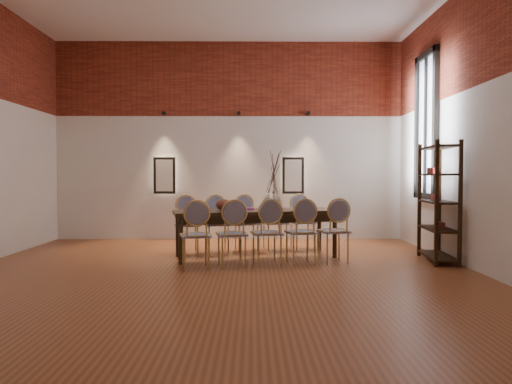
{
  "coord_description": "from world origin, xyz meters",
  "views": [
    {
      "loc": [
        0.47,
        -5.79,
        1.29
      ],
      "look_at": [
        0.53,
        1.01,
        1.05
      ],
      "focal_mm": 32.0,
      "sensor_mm": 36.0,
      "label": 1
    }
  ],
  "objects_px": {
    "chair_near_c": "(267,233)",
    "chair_far_e": "(303,222)",
    "chair_far_b": "(217,224)",
    "dining_table": "(256,234)",
    "chair_far_d": "(275,223)",
    "chair_far_a": "(187,225)",
    "chair_near_e": "(333,231)",
    "chair_near_b": "(232,234)",
    "chair_far_c": "(247,223)",
    "chair_near_d": "(301,232)",
    "shelving_rack": "(438,202)",
    "vase": "(274,200)",
    "bowl": "(224,205)",
    "book": "(245,209)",
    "chair_near_a": "(195,235)"
  },
  "relations": [
    {
      "from": "chair_far_e",
      "to": "shelving_rack",
      "type": "distance_m",
      "value": 2.33
    },
    {
      "from": "chair_far_e",
      "to": "vase",
      "type": "xyz_separation_m",
      "value": [
        -0.56,
        -0.84,
        0.43
      ]
    },
    {
      "from": "vase",
      "to": "bowl",
      "type": "distance_m",
      "value": 0.82
    },
    {
      "from": "chair_near_b",
      "to": "chair_near_c",
      "type": "xyz_separation_m",
      "value": [
        0.5,
        0.11,
        0.0
      ]
    },
    {
      "from": "chair_far_b",
      "to": "book",
      "type": "height_order",
      "value": "chair_far_b"
    },
    {
      "from": "chair_far_d",
      "to": "bowl",
      "type": "xyz_separation_m",
      "value": [
        -0.84,
        -0.95,
        0.37
      ]
    },
    {
      "from": "chair_near_e",
      "to": "chair_far_b",
      "type": "distance_m",
      "value": 2.07
    },
    {
      "from": "chair_near_e",
      "to": "vase",
      "type": "relative_size",
      "value": 3.13
    },
    {
      "from": "vase",
      "to": "chair_near_d",
      "type": "bearing_deg",
      "value": -59.56
    },
    {
      "from": "chair_near_a",
      "to": "chair_far_c",
      "type": "distance_m",
      "value": 1.72
    },
    {
      "from": "chair_near_a",
      "to": "chair_far_d",
      "type": "relative_size",
      "value": 1.0
    },
    {
      "from": "chair_far_b",
      "to": "book",
      "type": "distance_m",
      "value": 0.75
    },
    {
      "from": "chair_near_c",
      "to": "chair_far_a",
      "type": "bearing_deg",
      "value": 126.53
    },
    {
      "from": "chair_near_e",
      "to": "bowl",
      "type": "relative_size",
      "value": 3.92
    },
    {
      "from": "dining_table",
      "to": "book",
      "type": "bearing_deg",
      "value": 146.92
    },
    {
      "from": "chair_near_c",
      "to": "chair_far_e",
      "type": "height_order",
      "value": "same"
    },
    {
      "from": "chair_far_b",
      "to": "dining_table",
      "type": "bearing_deg",
      "value": 126.53
    },
    {
      "from": "bowl",
      "to": "chair_far_c",
      "type": "bearing_deg",
      "value": 67.84
    },
    {
      "from": "chair_near_c",
      "to": "chair_far_c",
      "type": "distance_m",
      "value": 1.38
    },
    {
      "from": "chair_near_e",
      "to": "chair_far_e",
      "type": "bearing_deg",
      "value": 90.0
    },
    {
      "from": "chair_near_e",
      "to": "dining_table",
      "type": "bearing_deg",
      "value": 145.99
    },
    {
      "from": "chair_near_e",
      "to": "bowl",
      "type": "height_order",
      "value": "chair_near_e"
    },
    {
      "from": "chair_far_c",
      "to": "chair_near_d",
      "type": "bearing_deg",
      "value": 110.33
    },
    {
      "from": "chair_far_d",
      "to": "book",
      "type": "relative_size",
      "value": 3.62
    },
    {
      "from": "vase",
      "to": "shelving_rack",
      "type": "xyz_separation_m",
      "value": [
        2.47,
        -0.43,
        0.0
      ]
    },
    {
      "from": "chair_near_e",
      "to": "vase",
      "type": "bearing_deg",
      "value": 136.59
    },
    {
      "from": "chair_near_e",
      "to": "chair_far_e",
      "type": "height_order",
      "value": "same"
    },
    {
      "from": "chair_near_a",
      "to": "book",
      "type": "height_order",
      "value": "chair_near_a"
    },
    {
      "from": "chair_near_c",
      "to": "vase",
      "type": "bearing_deg",
      "value": 66.99
    },
    {
      "from": "bowl",
      "to": "chair_near_e",
      "type": "bearing_deg",
      "value": -9.65
    },
    {
      "from": "chair_far_a",
      "to": "chair_far_d",
      "type": "relative_size",
      "value": 1.0
    },
    {
      "from": "chair_near_d",
      "to": "vase",
      "type": "bearing_deg",
      "value": 107.54
    },
    {
      "from": "chair_near_c",
      "to": "chair_near_d",
      "type": "height_order",
      "value": "same"
    },
    {
      "from": "chair_far_d",
      "to": "bowl",
      "type": "bearing_deg",
      "value": 35.68
    },
    {
      "from": "shelving_rack",
      "to": "chair_near_d",
      "type": "bearing_deg",
      "value": -168.5
    },
    {
      "from": "chair_near_b",
      "to": "shelving_rack",
      "type": "bearing_deg",
      "value": -5.09
    },
    {
      "from": "chair_near_b",
      "to": "book",
      "type": "xyz_separation_m",
      "value": [
        0.17,
        0.85,
        0.3
      ]
    },
    {
      "from": "chair_near_e",
      "to": "chair_near_b",
      "type": "bearing_deg",
      "value": 180.0
    },
    {
      "from": "chair_far_d",
      "to": "vase",
      "type": "xyz_separation_m",
      "value": [
        -0.06,
        -0.72,
        0.43
      ]
    },
    {
      "from": "chair_near_e",
      "to": "book",
      "type": "xyz_separation_m",
      "value": [
        -1.33,
        0.51,
        0.3
      ]
    },
    {
      "from": "chair_near_d",
      "to": "chair_far_c",
      "type": "height_order",
      "value": "same"
    },
    {
      "from": "vase",
      "to": "chair_near_e",
      "type": "bearing_deg",
      "value": -30.51
    },
    {
      "from": "chair_far_a",
      "to": "chair_near_e",
      "type": "bearing_deg",
      "value": 145.99
    },
    {
      "from": "vase",
      "to": "chair_far_c",
      "type": "bearing_deg",
      "value": 125.92
    },
    {
      "from": "chair_near_c",
      "to": "chair_far_d",
      "type": "relative_size",
      "value": 1.0
    },
    {
      "from": "shelving_rack",
      "to": "chair_near_c",
      "type": "bearing_deg",
      "value": -167.02
    },
    {
      "from": "chair_far_d",
      "to": "chair_near_d",
      "type": "bearing_deg",
      "value": 90.0
    },
    {
      "from": "chair_far_c",
      "to": "vase",
      "type": "height_order",
      "value": "vase"
    },
    {
      "from": "shelving_rack",
      "to": "chair_near_b",
      "type": "bearing_deg",
      "value": -166.03
    },
    {
      "from": "chair_far_a",
      "to": "chair_far_c",
      "type": "xyz_separation_m",
      "value": [
        1.0,
        0.23,
        0.0
      ]
    }
  ]
}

